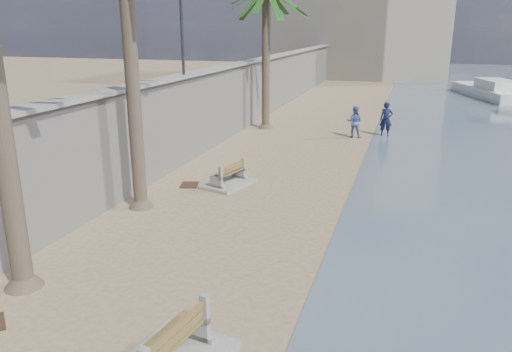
# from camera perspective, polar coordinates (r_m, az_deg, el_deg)

# --- Properties ---
(seawall) EXTENTS (0.45, 70.00, 3.50)m
(seawall) POSITION_cam_1_polar(r_m,az_deg,el_deg) (28.29, -1.29, 9.19)
(seawall) COLOR gray
(seawall) RESTS_ON ground_plane
(wall_cap) EXTENTS (0.80, 70.00, 0.12)m
(wall_cap) POSITION_cam_1_polar(r_m,az_deg,el_deg) (28.11, -1.32, 12.83)
(wall_cap) COLOR gray
(wall_cap) RESTS_ON seawall
(end_building) EXTENTS (18.00, 12.00, 14.00)m
(end_building) POSITION_cam_1_polar(r_m,az_deg,el_deg) (58.89, 12.29, 17.91)
(end_building) COLOR #B7AA93
(end_building) RESTS_ON ground_plane
(bench_near) EXTENTS (1.88, 2.49, 0.95)m
(bench_near) POSITION_cam_1_polar(r_m,az_deg,el_deg) (8.76, -10.15, -18.97)
(bench_near) COLOR gray
(bench_near) RESTS_ON ground_plane
(bench_far) EXTENTS (1.76, 2.18, 0.79)m
(bench_far) POSITION_cam_1_polar(r_m,az_deg,el_deg) (17.85, -3.20, 0.01)
(bench_far) COLOR gray
(bench_far) RESTS_ON ground_plane
(person_a) EXTENTS (0.76, 0.54, 2.03)m
(person_a) POSITION_cam_1_polar(r_m,az_deg,el_deg) (26.62, 14.67, 6.57)
(person_a) COLOR #131735
(person_a) RESTS_ON ground_plane
(person_b) EXTENTS (0.87, 0.68, 1.78)m
(person_b) POSITION_cam_1_polar(r_m,az_deg,el_deg) (26.01, 11.20, 6.28)
(person_b) COLOR #485D96
(person_b) RESTS_ON ground_plane
(yacht_far) EXTENTS (5.25, 9.65, 1.50)m
(yacht_far) POSITION_cam_1_polar(r_m,az_deg,el_deg) (44.49, 25.10, 8.61)
(yacht_far) COLOR silver
(yacht_far) RESTS_ON bay_water
(debris_c) EXTENTS (0.79, 0.90, 0.03)m
(debris_c) POSITION_cam_1_polar(r_m,az_deg,el_deg) (18.07, -7.62, -1.01)
(debris_c) COLOR #382616
(debris_c) RESTS_ON ground_plane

